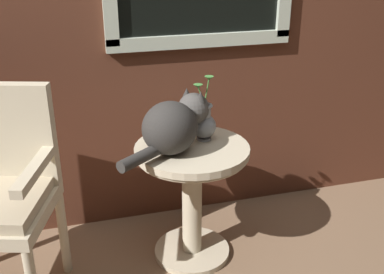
{
  "coord_description": "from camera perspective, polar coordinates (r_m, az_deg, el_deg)",
  "views": [
    {
      "loc": [
        -0.36,
        -1.69,
        1.55
      ],
      "look_at": [
        0.18,
        0.24,
        0.67
      ],
      "focal_mm": 43.21,
      "sensor_mm": 36.0,
      "label": 1
    }
  ],
  "objects": [
    {
      "name": "cat",
      "position": [
        2.12,
        -2.31,
        1.49
      ],
      "size": [
        0.49,
        0.39,
        0.26
      ],
      "color": "#33302D",
      "rests_on": "wicker_side_table"
    },
    {
      "name": "wicker_side_table",
      "position": [
        2.29,
        0.0,
        -5.34
      ],
      "size": [
        0.56,
        0.56,
        0.62
      ],
      "color": "beige",
      "rests_on": "ground_plane"
    },
    {
      "name": "pewter_vase_with_ivy",
      "position": [
        2.25,
        1.49,
        1.83
      ],
      "size": [
        0.12,
        0.12,
        0.32
      ],
      "color": "gray",
      "rests_on": "wicker_side_table"
    }
  ]
}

